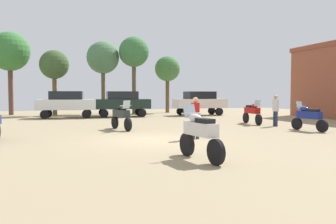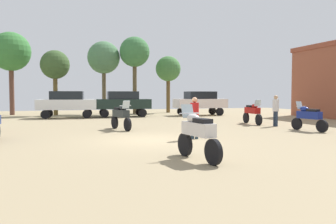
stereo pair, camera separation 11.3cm
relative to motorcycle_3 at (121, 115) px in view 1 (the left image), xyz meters
The scene contains 15 objects.
ground_plane 4.26m from the motorcycle_3, 82.79° to the right, with size 44.00×52.00×0.02m.
motorcycle_3 is the anchor object (origin of this frame).
motorcycle_4 9.21m from the motorcycle_3, 20.18° to the right, with size 0.72×2.03×1.44m.
motorcycle_7 8.07m from the motorcycle_3, ahead, with size 0.62×2.24×1.48m.
motorcycle_8 8.48m from the motorcycle_3, 84.75° to the right, with size 0.68×2.13×1.51m.
car_1 12.62m from the motorcycle_3, 49.61° to the left, with size 4.34×1.90×2.00m.
car_2 9.92m from the motorcycle_3, 80.37° to the left, with size 4.36×1.96×2.00m.
car_3 9.92m from the motorcycle_3, 104.87° to the left, with size 4.47×2.27×2.00m.
person_1 8.54m from the motorcycle_3, ahead, with size 0.37×0.37×1.73m.
person_2 4.89m from the motorcycle_3, 62.26° to the right, with size 0.46×0.46×1.68m.
tree_1 14.81m from the motorcycle_3, 76.02° to the left, with size 2.72×2.72×6.96m.
tree_2 15.12m from the motorcycle_3, 87.18° to the left, with size 2.92×2.92×6.56m.
tree_3 16.94m from the motorcycle_3, 115.60° to the left, with size 3.28×3.28×7.03m.
tree_4 16.30m from the motorcycle_3, 64.72° to the left, with size 2.40×2.40×5.41m.
tree_8 14.12m from the motorcycle_3, 104.67° to the left, with size 2.41×2.41×5.46m.
Camera 1 is at (-3.29, -12.88, 1.83)m, focal length 36.56 mm.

